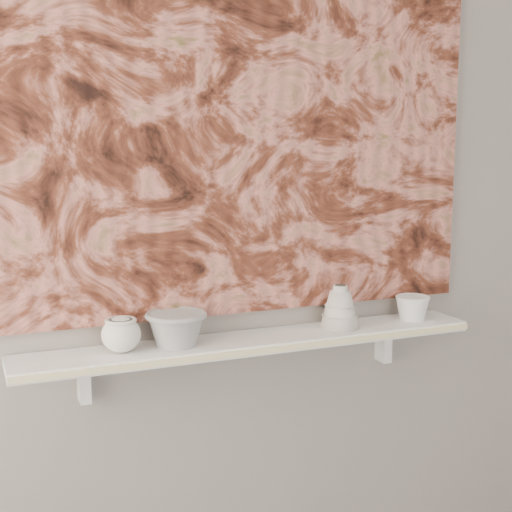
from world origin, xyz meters
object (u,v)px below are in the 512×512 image
painting (244,128)px  bowl_grey (176,328)px  bowl_white (412,308)px  shelf (255,342)px  cup_cream (121,335)px  bell_vessel (340,306)px

painting → bowl_grey: 0.61m
bowl_white → shelf: bearing=180.0°
shelf → bowl_white: bowl_white is taller
painting → cup_cream: bearing=-168.5°
painting → bell_vessel: (0.29, -0.08, -0.54)m
painting → shelf: bearing=-90.0°
bowl_grey → bell_vessel: 0.53m
bell_vessel → bowl_white: bell_vessel is taller
painting → cup_cream: size_ratio=13.98×
cup_cream → bowl_white: size_ratio=0.97×
painting → bell_vessel: 0.62m
bell_vessel → shelf: bearing=180.0°
painting → bowl_white: size_ratio=13.62×
shelf → bowl_grey: bowl_grey is taller
cup_cream → bell_vessel: bell_vessel is taller
bowl_white → bowl_grey: bearing=180.0°
bell_vessel → bowl_white: (0.27, 0.00, -0.03)m
bell_vessel → cup_cream: bearing=180.0°
shelf → cup_cream: size_ratio=13.05×
painting → bowl_white: painting is taller
shelf → bowl_white: size_ratio=12.71×
painting → bowl_grey: size_ratio=8.59×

